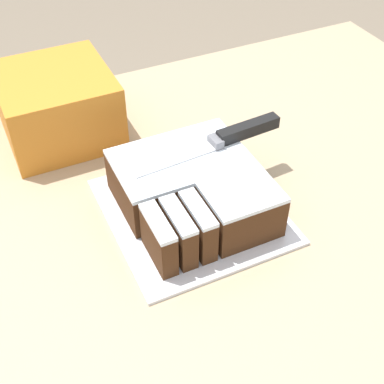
% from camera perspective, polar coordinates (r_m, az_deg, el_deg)
% --- Properties ---
extents(countertop, '(1.40, 1.10, 0.88)m').
position_cam_1_polar(countertop, '(1.24, 1.77, -18.48)').
color(countertop, tan).
rests_on(countertop, ground_plane).
extents(cake_board, '(0.28, 0.30, 0.01)m').
position_cam_1_polar(cake_board, '(0.91, 0.00, -2.03)').
color(cake_board, silver).
rests_on(cake_board, countertop).
extents(cake, '(0.22, 0.24, 0.08)m').
position_cam_1_polar(cake, '(0.89, 0.10, 0.22)').
color(cake, '#472814').
rests_on(cake, cake_board).
extents(knife, '(0.28, 0.04, 0.02)m').
position_cam_1_polar(knife, '(0.92, 4.43, 6.07)').
color(knife, silver).
rests_on(knife, cake).
extents(storage_box, '(0.21, 0.21, 0.13)m').
position_cam_1_polar(storage_box, '(1.08, -14.16, 8.94)').
color(storage_box, orange).
rests_on(storage_box, countertop).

